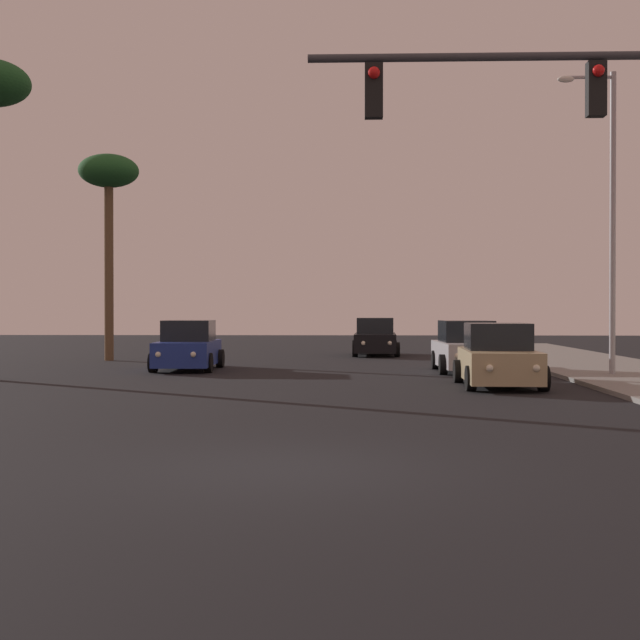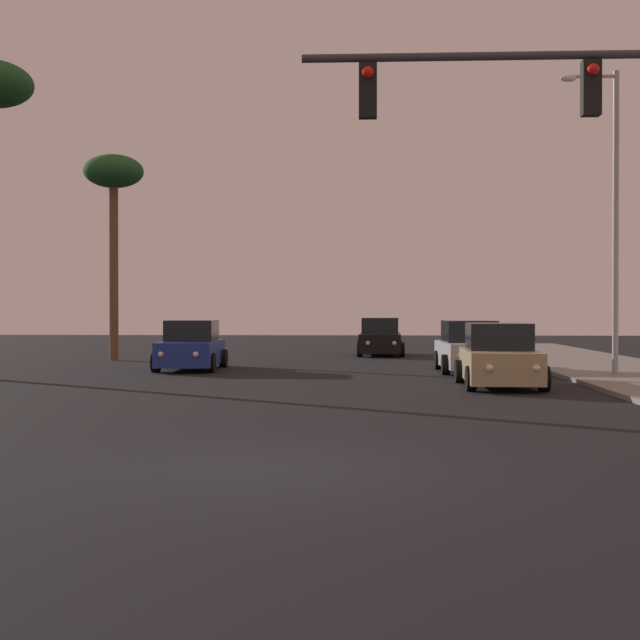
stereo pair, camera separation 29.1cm
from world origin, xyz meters
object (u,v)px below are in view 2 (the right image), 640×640
car_black (380,338)px  traffic_light_mast (618,145)px  car_silver (469,349)px  street_lamp (611,206)px  car_blue (191,347)px  car_tan (499,358)px  palm_tree_mid (114,182)px

car_black → traffic_light_mast: size_ratio=0.58×
car_silver → street_lamp: 6.33m
car_black → traffic_light_mast: bearing=99.6°
car_blue → car_black: size_ratio=1.00×
car_tan → car_silver: bearing=-86.7°
car_blue → palm_tree_mid: 9.38m
car_tan → car_black: same height
car_tan → traffic_light_mast: 9.67m
palm_tree_mid → car_silver: bearing=-24.2°
car_silver → palm_tree_mid: bearing=-26.3°
traffic_light_mast → car_blue: bearing=123.5°
car_blue → car_tan: 11.31m
car_tan → street_lamp: (3.78, 3.20, 4.36)m
car_black → street_lamp: street_lamp is taller
car_tan → car_silver: 5.65m
car_blue → street_lamp: bearing=164.8°
car_tan → car_black: (-2.82, 16.11, 0.00)m
car_blue → car_black: bearing=-125.9°
traffic_light_mast → street_lamp: bearing=75.1°
car_black → traffic_light_mast: (3.41, -24.91, 3.97)m
car_blue → car_silver: size_ratio=1.00×
street_lamp → traffic_light_mast: bearing=-104.9°
car_tan → traffic_light_mast: traffic_light_mast is taller
car_black → car_tan: bearing=101.7°
car_silver → street_lamp: size_ratio=0.48×
palm_tree_mid → street_lamp: bearing=-26.1°
car_blue → car_black: same height
car_blue → palm_tree_mid: size_ratio=0.53×
street_lamp → palm_tree_mid: 19.46m
car_blue → traffic_light_mast: (10.00, -15.08, 3.97)m
car_silver → traffic_light_mast: bearing=90.7°
palm_tree_mid → car_blue: bearing=-52.3°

